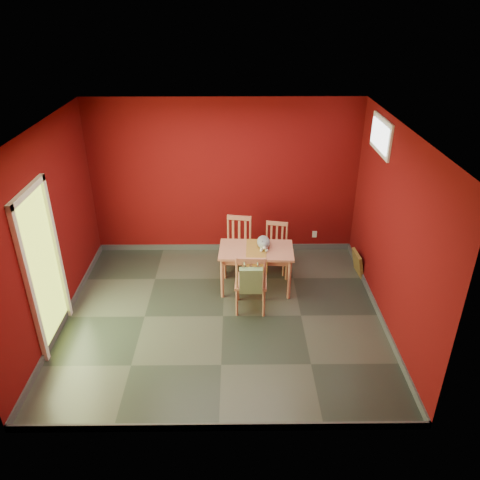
{
  "coord_description": "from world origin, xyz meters",
  "views": [
    {
      "loc": [
        0.19,
        -5.44,
        4.1
      ],
      "look_at": [
        0.25,
        0.45,
        1.0
      ],
      "focal_mm": 35.0,
      "sensor_mm": 36.0,
      "label": 1
    }
  ],
  "objects_px": {
    "chair_far_left": "(238,244)",
    "chair_near": "(251,281)",
    "chair_far_right": "(275,247)",
    "cat": "(264,240)",
    "dining_table": "(256,254)",
    "tote_bag": "(251,280)",
    "picture_frame": "(358,263)"
  },
  "relations": [
    {
      "from": "chair_far_left",
      "to": "chair_far_right",
      "type": "xyz_separation_m",
      "value": [
        0.62,
        0.01,
        -0.05
      ]
    },
    {
      "from": "dining_table",
      "to": "cat",
      "type": "height_order",
      "value": "cat"
    },
    {
      "from": "chair_far_left",
      "to": "chair_far_right",
      "type": "bearing_deg",
      "value": 0.47
    },
    {
      "from": "chair_far_right",
      "to": "tote_bag",
      "type": "relative_size",
      "value": 1.84
    },
    {
      "from": "dining_table",
      "to": "chair_near",
      "type": "relative_size",
      "value": 1.2
    },
    {
      "from": "picture_frame",
      "to": "tote_bag",
      "type": "bearing_deg",
      "value": -146.01
    },
    {
      "from": "dining_table",
      "to": "chair_far_left",
      "type": "bearing_deg",
      "value": 115.34
    },
    {
      "from": "chair_far_left",
      "to": "chair_near",
      "type": "bearing_deg",
      "value": -81.26
    },
    {
      "from": "chair_far_right",
      "to": "cat",
      "type": "bearing_deg",
      "value": -115.02
    },
    {
      "from": "chair_far_right",
      "to": "picture_frame",
      "type": "xyz_separation_m",
      "value": [
        1.35,
        -0.17,
        -0.22
      ]
    },
    {
      "from": "tote_bag",
      "to": "chair_far_left",
      "type": "bearing_deg",
      "value": 97.02
    },
    {
      "from": "dining_table",
      "to": "picture_frame",
      "type": "xyz_separation_m",
      "value": [
        1.69,
        0.41,
        -0.41
      ]
    },
    {
      "from": "dining_table",
      "to": "chair_far_left",
      "type": "distance_m",
      "value": 0.65
    },
    {
      "from": "chair_far_left",
      "to": "chair_near",
      "type": "xyz_separation_m",
      "value": [
        0.18,
        -1.15,
        0.02
      ]
    },
    {
      "from": "chair_near",
      "to": "cat",
      "type": "distance_m",
      "value": 0.76
    },
    {
      "from": "chair_far_left",
      "to": "cat",
      "type": "relative_size",
      "value": 2.26
    },
    {
      "from": "dining_table",
      "to": "chair_far_right",
      "type": "relative_size",
      "value": 1.39
    },
    {
      "from": "chair_near",
      "to": "tote_bag",
      "type": "relative_size",
      "value": 2.15
    },
    {
      "from": "dining_table",
      "to": "tote_bag",
      "type": "height_order",
      "value": "tote_bag"
    },
    {
      "from": "chair_near",
      "to": "chair_far_left",
      "type": "bearing_deg",
      "value": 98.74
    },
    {
      "from": "dining_table",
      "to": "chair_near",
      "type": "height_order",
      "value": "chair_near"
    },
    {
      "from": "picture_frame",
      "to": "dining_table",
      "type": "bearing_deg",
      "value": -166.32
    },
    {
      "from": "chair_near",
      "to": "tote_bag",
      "type": "bearing_deg",
      "value": -91.93
    },
    {
      "from": "chair_far_right",
      "to": "dining_table",
      "type": "bearing_deg",
      "value": -120.74
    },
    {
      "from": "chair_far_right",
      "to": "chair_far_left",
      "type": "bearing_deg",
      "value": -179.53
    },
    {
      "from": "chair_far_left",
      "to": "tote_bag",
      "type": "bearing_deg",
      "value": -82.98
    },
    {
      "from": "chair_far_right",
      "to": "tote_bag",
      "type": "bearing_deg",
      "value": -108.06
    },
    {
      "from": "cat",
      "to": "picture_frame",
      "type": "distance_m",
      "value": 1.72
    },
    {
      "from": "chair_far_right",
      "to": "picture_frame",
      "type": "height_order",
      "value": "chair_far_right"
    },
    {
      "from": "tote_bag",
      "to": "picture_frame",
      "type": "height_order",
      "value": "tote_bag"
    },
    {
      "from": "chair_near",
      "to": "tote_bag",
      "type": "xyz_separation_m",
      "value": [
        -0.01,
        -0.23,
        0.16
      ]
    },
    {
      "from": "chair_far_left",
      "to": "chair_far_right",
      "type": "height_order",
      "value": "chair_far_left"
    }
  ]
}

